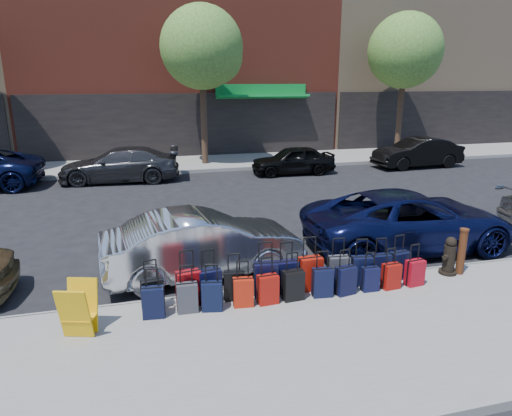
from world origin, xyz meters
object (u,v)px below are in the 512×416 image
object	(u,v)px
display_rack	(79,310)
fire_hydrant	(449,257)
car_near_1	(203,244)
suitcase_front_5	(287,276)
car_far_2	(293,160)
car_far_1	(120,165)
car_far_3	(417,153)
car_near_2	(410,220)
tree_right	(407,53)
tree_center	(205,50)
bollard	(462,251)

from	to	relation	value
display_rack	fire_hydrant	bearing A→B (deg)	21.67
display_rack	car_near_1	world-z (taller)	car_near_1
suitcase_front_5	display_rack	xyz separation A→B (m)	(-3.74, -0.64, 0.12)
display_rack	car_near_1	size ratio (longest dim) A/B	0.21
fire_hydrant	car_far_2	world-z (taller)	car_far_2
fire_hydrant	car_far_2	distance (m)	11.45
suitcase_front_5	display_rack	bearing A→B (deg)	-169.04
car_far_1	car_far_3	xyz separation A→B (m)	(13.79, -0.34, 0.00)
car_near_1	car_near_2	size ratio (longest dim) A/B	0.81
car_near_1	car_far_1	distance (m)	10.42
display_rack	car_far_3	world-z (taller)	car_far_3
car_near_2	suitcase_front_5	bearing A→B (deg)	117.28
car_near_2	car_far_1	bearing A→B (deg)	37.86
display_rack	car_far_2	size ratio (longest dim) A/B	0.24
tree_right	display_rack	distance (m)	21.61
tree_right	display_rack	bearing A→B (deg)	-134.99
tree_center	car_near_2	world-z (taller)	tree_center
suitcase_front_5	car_near_1	xyz separation A→B (m)	(-1.41, 1.52, 0.25)
car_far_1	car_near_2	bearing A→B (deg)	41.75
suitcase_front_5	car_near_1	distance (m)	2.09
tree_right	display_rack	world-z (taller)	tree_right
bollard	car_far_3	world-z (taller)	car_far_3
suitcase_front_5	fire_hydrant	xyz separation A→B (m)	(3.60, -0.07, 0.06)
tree_right	bollard	distance (m)	16.82
suitcase_front_5	car_far_2	world-z (taller)	car_far_2
tree_right	bollard	world-z (taller)	tree_right
suitcase_front_5	bollard	xyz separation A→B (m)	(3.84, -0.13, 0.20)
suitcase_front_5	car_near_1	world-z (taller)	car_near_1
car_far_1	car_far_2	size ratio (longest dim) A/B	1.31
suitcase_front_5	car_near_1	size ratio (longest dim) A/B	0.23
fire_hydrant	display_rack	distance (m)	7.36
car_near_2	tree_center	bearing A→B (deg)	16.00
car_far_2	bollard	bearing A→B (deg)	0.52
display_rack	tree_center	bearing A→B (deg)	90.73
tree_center	car_near_2	bearing A→B (deg)	-75.56
tree_center	bollard	xyz separation A→B (m)	(3.18, -14.39, -4.74)
tree_center	tree_right	distance (m)	10.50
display_rack	tree_right	bearing A→B (deg)	62.18
suitcase_front_5	car_far_3	xyz separation A→B (m)	(10.38, 11.41, 0.24)
tree_center	suitcase_front_5	bearing A→B (deg)	-92.65
fire_hydrant	display_rack	world-z (taller)	display_rack
suitcase_front_5	bollard	distance (m)	3.85
tree_right	car_near_1	size ratio (longest dim) A/B	1.68
fire_hydrant	bollard	size ratio (longest dim) A/B	0.82
suitcase_front_5	car_far_3	world-z (taller)	car_far_3
display_rack	car_far_1	bearing A→B (deg)	105.67
car_near_2	car_far_3	distance (m)	11.57
bollard	tree_center	bearing A→B (deg)	102.47
car_far_2	suitcase_front_5	bearing A→B (deg)	-18.02
car_far_1	car_near_1	bearing A→B (deg)	16.54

